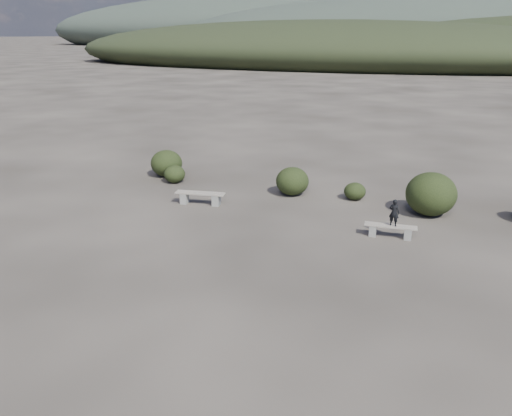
% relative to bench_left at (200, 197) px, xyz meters
% --- Properties ---
extents(ground, '(1200.00, 1200.00, 0.00)m').
position_rel_bench_left_xyz_m(ground, '(4.10, -5.92, -0.29)').
color(ground, '#28231F').
rests_on(ground, ground).
extents(bench_left, '(1.98, 0.80, 0.48)m').
position_rel_bench_left_xyz_m(bench_left, '(0.00, 0.00, 0.00)').
color(bench_left, slate).
rests_on(bench_left, ground).
extents(bench_right, '(1.71, 0.55, 0.42)m').
position_rel_bench_left_xyz_m(bench_right, '(7.36, -0.49, -0.04)').
color(bench_right, slate).
rests_on(bench_right, ground).
extents(seated_person, '(0.36, 0.26, 0.90)m').
position_rel_bench_left_xyz_m(seated_person, '(7.43, -0.48, 0.58)').
color(seated_person, black).
rests_on(seated_person, bench_right).
extents(shrub_a, '(0.94, 0.94, 0.77)m').
position_rel_bench_left_xyz_m(shrub_a, '(-2.52, 2.19, 0.09)').
color(shrub_a, black).
rests_on(shrub_a, ground).
extents(shrub_b, '(1.36, 1.36, 1.16)m').
position_rel_bench_left_xyz_m(shrub_b, '(2.91, 2.57, 0.29)').
color(shrub_b, black).
rests_on(shrub_b, ground).
extents(shrub_c, '(0.87, 0.87, 0.69)m').
position_rel_bench_left_xyz_m(shrub_c, '(5.43, 2.95, 0.05)').
color(shrub_c, black).
rests_on(shrub_c, ground).
extents(shrub_d, '(1.82, 1.82, 1.59)m').
position_rel_bench_left_xyz_m(shrub_d, '(8.35, 2.29, 0.50)').
color(shrub_d, black).
rests_on(shrub_d, ground).
extents(shrub_f, '(1.45, 1.45, 1.23)m').
position_rel_bench_left_xyz_m(shrub_f, '(-3.42, 2.97, 0.32)').
color(shrub_f, black).
rests_on(shrub_f, ground).
extents(mountain_ridges, '(500.00, 400.00, 56.00)m').
position_rel_bench_left_xyz_m(mountain_ridges, '(-3.38, 333.14, 10.54)').
color(mountain_ridges, black).
rests_on(mountain_ridges, ground).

